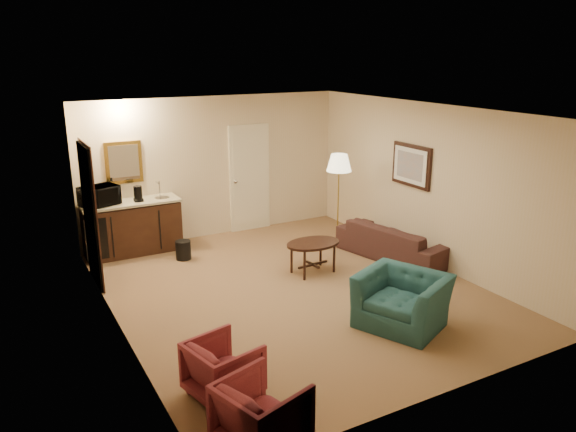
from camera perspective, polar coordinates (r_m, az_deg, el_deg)
name	(u,v)px	position (r m, az deg, el deg)	size (l,w,h in m)	color
ground	(293,290)	(8.32, 0.56, -7.51)	(6.00, 6.00, 0.00)	#906F49
room_walls	(263,167)	(8.40, -2.58, 5.03)	(5.02, 6.01, 2.61)	beige
wetbar_cabinet	(132,227)	(10.01, -15.53, -1.11)	(1.64, 0.58, 0.92)	#371F11
sofa	(394,236)	(9.61, 10.75, -1.98)	(1.98, 0.58, 0.77)	black
teal_armchair	(403,292)	(7.29, 11.57, -7.55)	(1.05, 0.68, 0.92)	#204C50
rose_chair_near	(223,366)	(5.90, -6.59, -14.88)	(0.64, 0.60, 0.66)	#953138
rose_chair_far	(262,411)	(5.22, -2.70, -19.17)	(0.68, 0.64, 0.70)	#953138
coffee_table	(313,257)	(8.86, 2.54, -4.22)	(0.88, 0.60, 0.51)	black
floor_lamp	(338,200)	(10.02, 5.11, 1.66)	(0.44, 0.44, 1.66)	gold
waste_bin	(183,250)	(9.60, -10.59, -3.41)	(0.26, 0.26, 0.32)	black
microwave	(99,194)	(9.73, -18.66, 2.16)	(0.59, 0.33, 0.40)	black
coffee_maker	(138,194)	(9.82, -14.99, 2.19)	(0.14, 0.14, 0.27)	black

